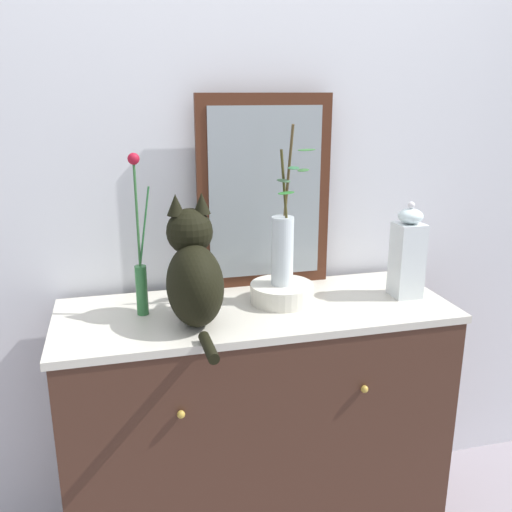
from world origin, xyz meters
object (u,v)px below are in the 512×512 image
(vase_slim_green, at_px, (140,265))
(bowl_porcelain, at_px, (282,293))
(mirror_leaning, at_px, (265,193))
(vase_glass_clear, at_px, (283,245))
(sideboard, at_px, (256,430))
(jar_lidded_porcelain, at_px, (407,254))
(cat_sitting, at_px, (194,273))

(vase_slim_green, bearing_deg, bowl_porcelain, -0.53)
(bowl_porcelain, bearing_deg, vase_slim_green, 179.47)
(mirror_leaning, distance_m, vase_glass_clear, 0.24)
(sideboard, height_order, jar_lidded_porcelain, jar_lidded_porcelain)
(mirror_leaning, relative_size, cat_sitting, 1.63)
(cat_sitting, xyz_separation_m, vase_glass_clear, (0.32, 0.10, 0.04))
(mirror_leaning, bearing_deg, vase_slim_green, -157.68)
(mirror_leaning, height_order, vase_slim_green, mirror_leaning)
(vase_slim_green, relative_size, vase_glass_clear, 0.97)
(sideboard, distance_m, vase_slim_green, 0.74)
(sideboard, relative_size, vase_glass_clear, 2.46)
(sideboard, bearing_deg, mirror_leaning, 68.37)
(bowl_porcelain, distance_m, vase_glass_clear, 0.17)
(cat_sitting, relative_size, vase_glass_clear, 0.80)
(sideboard, xyz_separation_m, mirror_leaning, (0.09, 0.22, 0.82))
(sideboard, bearing_deg, cat_sitting, -161.27)
(jar_lidded_porcelain, bearing_deg, vase_glass_clear, 173.48)
(sideboard, relative_size, mirror_leaning, 1.90)
(cat_sitting, height_order, vase_glass_clear, vase_glass_clear)
(mirror_leaning, xyz_separation_m, vase_slim_green, (-0.46, -0.19, -0.18))
(mirror_leaning, bearing_deg, sideboard, -111.63)
(mirror_leaning, xyz_separation_m, bowl_porcelain, (0.01, -0.19, -0.31))
(mirror_leaning, height_order, bowl_porcelain, mirror_leaning)
(sideboard, xyz_separation_m, cat_sitting, (-0.21, -0.07, 0.64))
(vase_slim_green, xyz_separation_m, bowl_porcelain, (0.47, -0.00, -0.14))
(mirror_leaning, distance_m, jar_lidded_porcelain, 0.55)
(cat_sitting, relative_size, bowl_porcelain, 1.96)
(vase_slim_green, relative_size, bowl_porcelain, 2.40)
(sideboard, distance_m, bowl_porcelain, 0.51)
(mirror_leaning, distance_m, vase_slim_green, 0.53)
(sideboard, height_order, vase_slim_green, vase_slim_green)
(cat_sitting, bearing_deg, jar_lidded_porcelain, 3.97)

